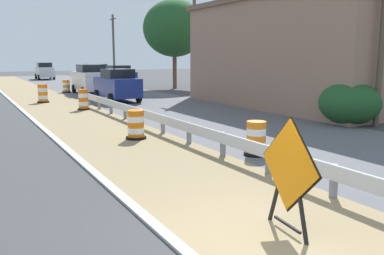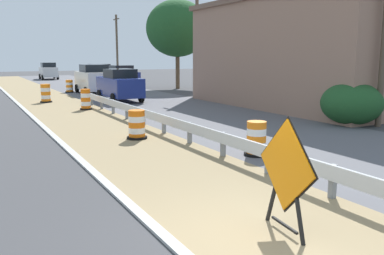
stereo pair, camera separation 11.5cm
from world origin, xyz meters
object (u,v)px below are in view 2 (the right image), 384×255
at_px(car_lead_near_lane, 48,71).
at_px(car_trailing_near_lane, 122,77).
at_px(warning_sign_diamond, 286,170).
at_px(car_trailing_far_lane, 94,79).
at_px(car_lead_far_lane, 120,85).
at_px(utility_pole_far, 117,47).
at_px(traffic_barrel_farther, 69,87).
at_px(utility_pole_mid, 197,34).
at_px(car_mid_far_lane, 100,74).
at_px(traffic_barrel_mid, 86,100).
at_px(traffic_barrel_close, 137,126).
at_px(traffic_barrel_nearest, 256,140).
at_px(traffic_barrel_far, 46,94).

height_order(car_lead_near_lane, car_trailing_near_lane, car_lead_near_lane).
height_order(warning_sign_diamond, car_trailing_far_lane, car_trailing_far_lane).
distance_m(car_lead_far_lane, utility_pole_far, 21.51).
bearing_deg(warning_sign_diamond, traffic_barrel_farther, -87.84).
height_order(traffic_barrel_farther, utility_pole_mid, utility_pole_mid).
bearing_deg(car_lead_near_lane, car_lead_far_lane, -179.16).
bearing_deg(car_trailing_near_lane, utility_pole_mid, 13.68).
bearing_deg(car_mid_far_lane, traffic_barrel_mid, -19.29).
height_order(traffic_barrel_mid, utility_pole_mid, utility_pole_mid).
distance_m(car_mid_far_lane, utility_pole_mid, 15.42).
relative_size(traffic_barrel_close, traffic_barrel_farther, 1.01).
height_order(car_lead_far_lane, utility_pole_far, utility_pole_far).
xyz_separation_m(car_mid_far_lane, utility_pole_mid, (2.91, -14.77, 3.34)).
bearing_deg(car_mid_far_lane, car_lead_far_lane, -12.55).
distance_m(warning_sign_diamond, traffic_barrel_farther, 28.74).
distance_m(traffic_barrel_nearest, car_mid_far_lane, 31.89).
bearing_deg(warning_sign_diamond, traffic_barrel_mid, -86.16).
relative_size(traffic_barrel_farther, utility_pole_mid, 0.12).
distance_m(traffic_barrel_farther, car_trailing_near_lane, 5.49).
bearing_deg(traffic_barrel_far, car_trailing_far_lane, 47.46).
bearing_deg(traffic_barrel_nearest, traffic_barrel_close, 118.50).
relative_size(traffic_barrel_far, car_mid_far_lane, 0.25).
xyz_separation_m(car_lead_far_lane, car_trailing_far_lane, (-0.04, 6.02, 0.09)).
distance_m(traffic_barrel_far, car_trailing_near_lane, 11.80).
bearing_deg(car_lead_near_lane, traffic_barrel_nearest, 179.38).
distance_m(traffic_barrel_close, car_trailing_near_lane, 23.34).
relative_size(car_mid_far_lane, utility_pole_far, 0.61).
bearing_deg(traffic_barrel_close, traffic_barrel_nearest, -61.50).
xyz_separation_m(traffic_barrel_close, car_trailing_near_lane, (7.12, 22.22, 0.58)).
relative_size(car_trailing_near_lane, utility_pole_mid, 0.51).
bearing_deg(car_trailing_near_lane, traffic_barrel_close, -18.73).
relative_size(traffic_barrel_nearest, car_mid_far_lane, 0.22).
bearing_deg(car_mid_far_lane, traffic_barrel_close, -14.62).
bearing_deg(traffic_barrel_nearest, traffic_barrel_far, 99.68).
bearing_deg(traffic_barrel_mid, utility_pole_far, 67.72).
bearing_deg(car_trailing_far_lane, traffic_barrel_far, 138.89).
bearing_deg(car_lead_near_lane, car_trailing_far_lane, -179.48).
bearing_deg(traffic_barrel_far, car_trailing_near_lane, 47.60).
distance_m(traffic_barrel_close, car_lead_near_lane, 41.10).
bearing_deg(utility_pole_mid, utility_pole_far, 88.28).
xyz_separation_m(traffic_barrel_farther, car_lead_near_lane, (1.89, 20.72, 0.59)).
xyz_separation_m(traffic_barrel_nearest, utility_pole_mid, (7.42, 16.79, 3.94)).
bearing_deg(car_lead_near_lane, utility_pole_far, -141.97).
height_order(car_trailing_near_lane, utility_pole_mid, utility_pole_mid).
bearing_deg(car_lead_far_lane, car_trailing_far_lane, 0.52).
bearing_deg(traffic_barrel_mid, car_trailing_near_lane, 63.66).
bearing_deg(traffic_barrel_mid, traffic_barrel_farther, 82.04).
bearing_deg(car_mid_far_lane, traffic_barrel_farther, -32.91).
height_order(traffic_barrel_close, car_lead_far_lane, car_lead_far_lane).
xyz_separation_m(traffic_barrel_farther, utility_pole_mid, (7.52, -7.36, 3.94)).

